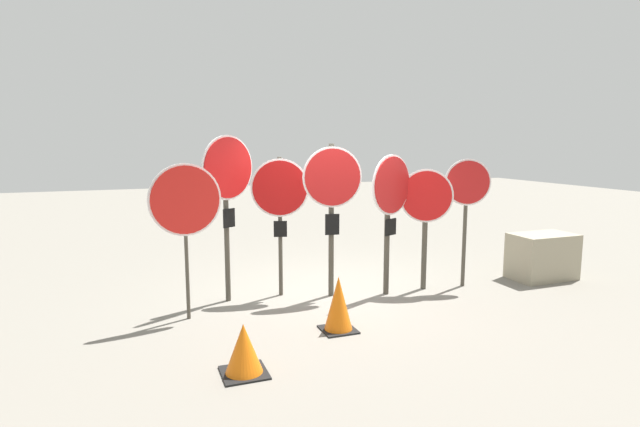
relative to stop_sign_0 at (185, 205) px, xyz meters
The scene contains 11 objects.
ground_plane 2.75m from the stop_sign_0, ahead, with size 40.00×40.00×0.00m, color gray.
stop_sign_0 is the anchor object (origin of this frame).
stop_sign_1 0.92m from the stop_sign_0, 41.75° to the left, with size 0.83×0.50×2.48m.
stop_sign_2 1.56m from the stop_sign_0, 21.75° to the left, with size 0.86×0.26×2.16m.
stop_sign_3 2.20m from the stop_sign_0, ahead, with size 0.91×0.20×2.36m.
stop_sign_4 3.06m from the stop_sign_0, ahead, with size 0.85×0.42×2.20m.
stop_sign_5 3.72m from the stop_sign_0, ahead, with size 0.77×0.41×1.96m.
stop_sign_6 4.43m from the stop_sign_0, ahead, with size 0.72×0.29×2.12m.
traffic_cone_0 2.37m from the stop_sign_0, 31.48° to the right, with size 0.43×0.43×0.71m.
traffic_cone_1 2.27m from the stop_sign_0, 78.98° to the right, with size 0.47×0.47×0.54m.
storage_crate 6.14m from the stop_sign_0, ahead, with size 1.10×0.67×0.80m.
Camera 1 is at (-2.86, -7.00, 2.39)m, focal length 28.00 mm.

